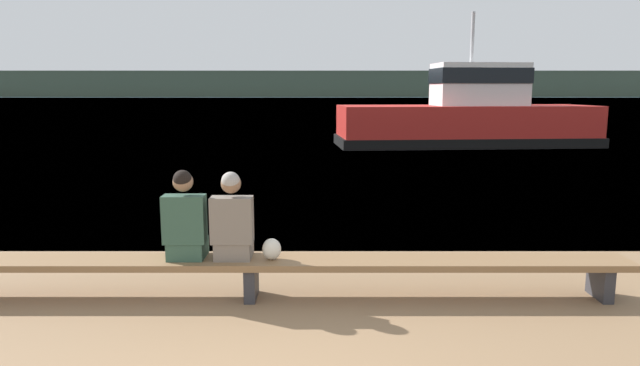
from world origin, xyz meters
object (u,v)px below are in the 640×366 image
object	(u,v)px
person_left	(184,221)
person_right	(231,222)
bench_main	(250,266)
shopping_bag	(270,249)
tugboat_red	(466,120)

from	to	relation	value
person_left	person_right	distance (m)	0.51
bench_main	shopping_bag	world-z (taller)	shopping_bag
bench_main	person_right	bearing A→B (deg)	177.21
bench_main	person_right	xyz separation A→B (m)	(-0.19, 0.01, 0.48)
bench_main	tugboat_red	size ratio (longest dim) A/B	0.78
shopping_bag	tugboat_red	xyz separation A→B (m)	(6.55, 17.31, 0.49)
bench_main	person_left	world-z (taller)	person_left
person_left	shopping_bag	xyz separation A→B (m)	(0.93, -0.02, -0.30)
bench_main	person_right	size ratio (longest dim) A/B	8.53
shopping_bag	person_left	bearing A→B (deg)	178.61
shopping_bag	tugboat_red	size ratio (longest dim) A/B	0.02
bench_main	tugboat_red	bearing A→B (deg)	68.61
person_right	shopping_bag	xyz separation A→B (m)	(0.42, -0.02, -0.29)
person_right	tugboat_red	xyz separation A→B (m)	(6.97, 17.29, 0.20)
bench_main	shopping_bag	bearing A→B (deg)	-3.42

